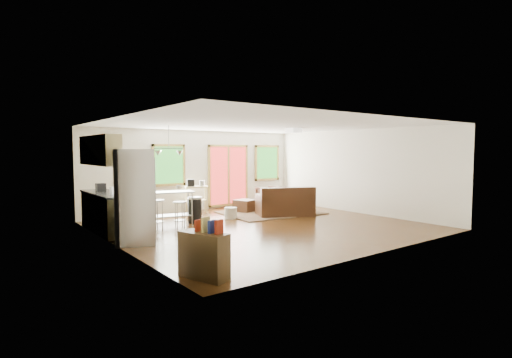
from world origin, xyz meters
TOP-DOWN VIEW (x-y plane):
  - floor at (0.00, 0.00)m, footprint 7.50×7.00m
  - ceiling at (0.00, 0.00)m, footprint 7.50×7.00m
  - back_wall at (0.00, 3.51)m, footprint 7.50×0.02m
  - left_wall at (-3.76, 0.00)m, footprint 0.02×7.00m
  - right_wall at (3.76, 0.00)m, footprint 0.02×7.00m
  - front_wall at (0.00, -3.51)m, footprint 7.50×0.02m
  - window_left at (-1.00, 3.46)m, footprint 1.10×0.05m
  - french_doors at (1.20, 3.46)m, footprint 1.60×0.05m
  - window_right at (2.90, 3.46)m, footprint 1.10×0.05m
  - rug at (1.51, 1.54)m, footprint 3.06×2.47m
  - loveseat at (1.54, 0.89)m, footprint 1.87×1.53m
  - coffee_table at (1.94, 1.88)m, footprint 1.03×0.77m
  - armchair at (2.35, 2.58)m, footprint 0.92×0.88m
  - ottoman at (1.02, 2.21)m, footprint 0.73×0.73m
  - pouf at (-0.03, 1.46)m, footprint 0.45×0.45m
  - vase at (1.54, 1.97)m, footprint 0.18×0.19m
  - book at (2.10, 1.58)m, footprint 0.21×0.09m
  - cabinets at (-3.49, 1.70)m, footprint 0.64×2.24m
  - refrigerator at (-3.32, 0.07)m, footprint 1.01×1.00m
  - island at (-1.89, 1.70)m, footprint 1.46×0.85m
  - cup at (-1.70, 1.38)m, footprint 0.15×0.12m
  - bar_stool_a at (-2.48, 0.99)m, footprint 0.44×0.44m
  - bar_stool_b at (-1.87, 0.97)m, footprint 0.37×0.37m
  - trash_can at (-1.17, 1.49)m, footprint 0.39×0.39m
  - kitchen_cart at (-0.33, 2.99)m, footprint 0.80×0.66m
  - bookshelf at (-3.35, -2.83)m, footprint 0.55×0.85m
  - ceiling_flush at (1.60, 0.60)m, footprint 0.35×0.35m
  - pendant_light at (-1.90, 1.50)m, footprint 0.80×0.18m

SIDE VIEW (x-z plane):
  - floor at x=0.00m, z-range -0.02..0.00m
  - rug at x=1.51m, z-range 0.00..0.03m
  - pouf at x=-0.03m, z-range 0.00..0.32m
  - ottoman at x=1.02m, z-range 0.00..0.39m
  - coffee_table at x=1.94m, z-range 0.13..0.50m
  - loveseat at x=1.54m, z-range -0.09..0.78m
  - trash_can at x=-1.17m, z-range 0.00..0.70m
  - bookshelf at x=-3.35m, z-range -0.10..0.84m
  - armchair at x=2.35m, z-range 0.00..0.80m
  - bar_stool_b at x=-1.87m, z-range 0.17..0.84m
  - vase at x=1.54m, z-range 0.36..0.65m
  - book at x=2.10m, z-range 0.40..0.69m
  - bar_stool_a at x=-2.48m, z-range 0.19..0.95m
  - island at x=-1.89m, z-range 0.16..1.03m
  - kitchen_cart at x=-0.33m, z-range 0.19..1.25m
  - cabinets at x=-3.49m, z-range -0.22..2.08m
  - refrigerator at x=-3.32m, z-range 0.00..1.97m
  - cup at x=-1.70m, z-range 0.95..1.09m
  - french_doors at x=1.20m, z-range 0.05..2.15m
  - back_wall at x=0.00m, z-range 0.00..2.60m
  - left_wall at x=-3.76m, z-range 0.00..2.60m
  - right_wall at x=3.76m, z-range 0.00..2.60m
  - front_wall at x=0.00m, z-range 0.00..2.60m
  - window_left at x=-1.00m, z-range 0.85..2.15m
  - window_right at x=2.90m, z-range 0.85..2.15m
  - pendant_light at x=-1.90m, z-range 1.50..2.29m
  - ceiling_flush at x=1.60m, z-range 2.47..2.59m
  - ceiling at x=0.00m, z-range 2.60..2.62m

